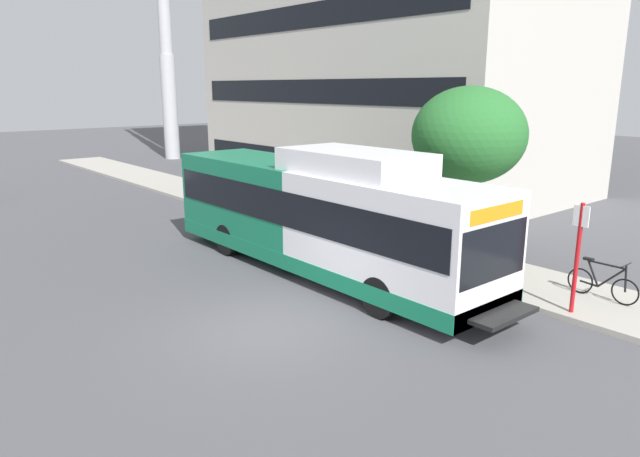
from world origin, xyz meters
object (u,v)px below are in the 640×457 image
transit_bus (320,215)px  bicycle_parked (602,283)px  street_tree_near_stop (469,136)px  bus_stop_sign_pole (578,250)px

transit_bus → bicycle_parked: 7.52m
bicycle_parked → street_tree_near_stop: bearing=83.6°
street_tree_near_stop → bus_stop_sign_pole: bearing=-112.9°
transit_bus → bus_stop_sign_pole: (2.28, -6.42, -0.05)m
bus_stop_sign_pole → bicycle_parked: bearing=-2.4°
bus_stop_sign_pole → bicycle_parked: size_ratio=1.48×
bus_stop_sign_pole → transit_bus: bearing=109.5°
transit_bus → bicycle_parked: (3.66, -6.47, -1.14)m
bus_stop_sign_pole → bicycle_parked: 1.76m
bicycle_parked → street_tree_near_stop: street_tree_near_stop is taller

